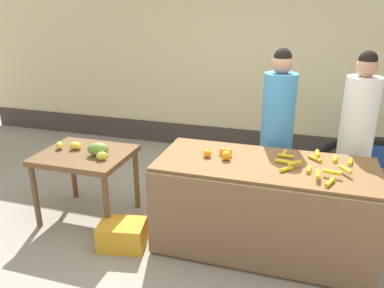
% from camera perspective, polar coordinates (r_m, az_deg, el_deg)
% --- Properties ---
extents(ground_plane, '(24.00, 24.00, 0.00)m').
position_cam_1_polar(ground_plane, '(4.04, 3.10, -13.73)').
color(ground_plane, gray).
extents(market_wall_back, '(9.88, 0.23, 3.00)m').
position_cam_1_polar(market_wall_back, '(6.00, 9.70, 12.44)').
color(market_wall_back, beige).
rests_on(market_wall_back, ground).
extents(fruit_stall_counter, '(1.99, 0.89, 0.89)m').
position_cam_1_polar(fruit_stall_counter, '(3.73, 10.47, -9.18)').
color(fruit_stall_counter, brown).
rests_on(fruit_stall_counter, ground).
extents(side_table_wooden, '(0.94, 0.79, 0.77)m').
position_cam_1_polar(side_table_wooden, '(4.24, -15.66, -2.54)').
color(side_table_wooden, brown).
rests_on(side_table_wooden, ground).
extents(banana_bunch_pile, '(0.69, 0.73, 0.07)m').
position_cam_1_polar(banana_bunch_pile, '(3.56, 17.69, -2.81)').
color(banana_bunch_pile, gold).
rests_on(banana_bunch_pile, fruit_stall_counter).
extents(orange_pile, '(0.27, 0.20, 0.09)m').
position_cam_1_polar(orange_pile, '(3.60, 4.46, -1.42)').
color(orange_pile, orange).
rests_on(orange_pile, fruit_stall_counter).
extents(mango_papaya_pile, '(0.72, 0.30, 0.14)m').
position_cam_1_polar(mango_papaya_pile, '(4.12, -14.79, -0.73)').
color(mango_papaya_pile, '#DCDE49').
rests_on(mango_papaya_pile, side_table_wooden).
extents(vendor_woman_blue_shirt, '(0.34, 0.34, 1.85)m').
position_cam_1_polar(vendor_woman_blue_shirt, '(4.16, 12.53, 1.26)').
color(vendor_woman_blue_shirt, '#33333D').
rests_on(vendor_woman_blue_shirt, ground).
extents(vendor_woman_white_shirt, '(0.34, 0.34, 1.84)m').
position_cam_1_polar(vendor_woman_white_shirt, '(4.26, 23.26, 0.44)').
color(vendor_woman_white_shirt, '#33333D').
rests_on(vendor_woman_white_shirt, ground).
extents(parked_motorcycle, '(1.60, 0.18, 0.88)m').
position_cam_1_polar(parked_motorcycle, '(5.29, 26.78, -2.53)').
color(parked_motorcycle, black).
rests_on(parked_motorcycle, ground).
extents(produce_crate, '(0.49, 0.40, 0.26)m').
position_cam_1_polar(produce_crate, '(3.89, -10.41, -13.22)').
color(produce_crate, gold).
rests_on(produce_crate, ground).
extents(produce_sack, '(0.35, 0.40, 0.53)m').
position_cam_1_polar(produce_sack, '(4.81, -2.41, -4.21)').
color(produce_sack, tan).
rests_on(produce_sack, ground).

